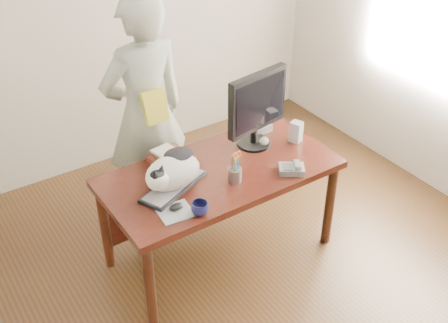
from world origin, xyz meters
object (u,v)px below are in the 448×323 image
at_px(mouse, 176,207).
at_px(baseball, 264,141).
at_px(cat, 172,172).
at_px(person, 145,114).
at_px(monitor, 257,106).
at_px(desk, 214,182).
at_px(speaker, 296,132).
at_px(calculator, 257,126).
at_px(keyboard, 174,186).
at_px(pen_cup, 235,173).
at_px(phone, 292,169).
at_px(book_stack, 166,155).
at_px(coffee_mug, 200,208).

relative_size(mouse, baseball, 1.48).
bearing_deg(cat, person, 52.12).
distance_m(monitor, person, 0.84).
xyz_separation_m(desk, speaker, (0.67, -0.07, 0.23)).
xyz_separation_m(cat, monitor, (0.76, 0.13, 0.18)).
height_order(cat, calculator, cat).
bearing_deg(baseball, keyboard, -173.43).
distance_m(pen_cup, speaker, 0.67).
relative_size(phone, baseball, 3.11).
xyz_separation_m(desk, calculator, (0.54, 0.23, 0.18)).
distance_m(desk, book_stack, 0.39).
relative_size(monitor, mouse, 5.74).
bearing_deg(keyboard, baseball, -16.89).
relative_size(book_stack, person, 0.13).
bearing_deg(speaker, pen_cup, 172.94).
xyz_separation_m(desk, pen_cup, (0.01, -0.24, 0.21)).
height_order(keyboard, speaker, speaker).
xyz_separation_m(desk, keyboard, (-0.36, -0.08, 0.16)).
distance_m(cat, baseball, 0.83).
bearing_deg(monitor, baseball, -43.36).
distance_m(keyboard, mouse, 0.22).
height_order(cat, book_stack, cat).
xyz_separation_m(keyboard, phone, (0.75, -0.28, 0.01)).
bearing_deg(phone, calculator, 110.52).
bearing_deg(calculator, coffee_mug, -148.19).
relative_size(keyboard, coffee_mug, 4.85).
bearing_deg(phone, desk, 171.71).
xyz_separation_m(mouse, coffee_mug, (0.10, -0.12, 0.02)).
height_order(cat, speaker, cat).
height_order(keyboard, mouse, mouse).
xyz_separation_m(desk, monitor, (0.39, 0.04, 0.47)).
relative_size(monitor, person, 0.31).
distance_m(keyboard, speaker, 1.03).
xyz_separation_m(coffee_mug, book_stack, (0.12, 0.64, -0.01)).
bearing_deg(person, keyboard, 74.43).
distance_m(desk, speaker, 0.71).
height_order(coffee_mug, phone, coffee_mug).
relative_size(desk, person, 0.88).
bearing_deg(mouse, monitor, 26.70).
bearing_deg(mouse, calculator, 32.72).
relative_size(phone, speaker, 1.31).
bearing_deg(person, calculator, 148.66).
distance_m(mouse, coffee_mug, 0.15).
relative_size(pen_cup, person, 0.12).
relative_size(keyboard, cat, 1.15).
height_order(speaker, baseball, speaker).
xyz_separation_m(mouse, phone, (0.85, -0.08, 0.00)).
bearing_deg(desk, cat, -166.40).
distance_m(speaker, book_stack, 0.96).
relative_size(calculator, person, 0.11).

